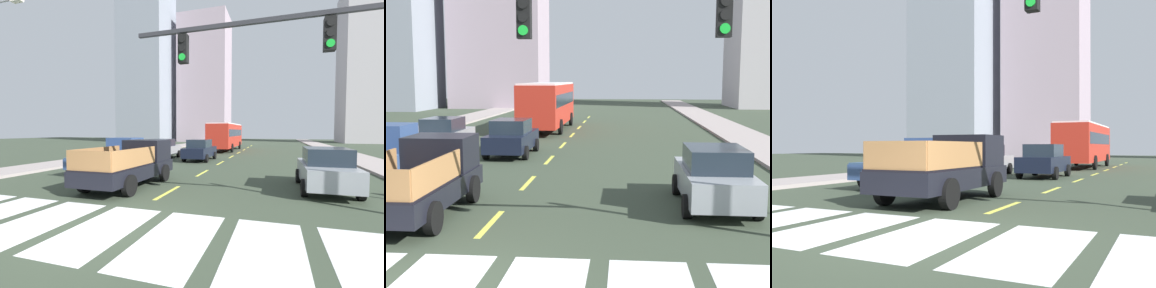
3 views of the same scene
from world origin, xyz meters
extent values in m
plane|color=#364131|center=(0.00, 0.00, 0.00)|extent=(160.00, 160.00, 0.00)
cube|color=gray|center=(10.61, 18.00, 0.07)|extent=(3.00, 110.00, 0.15)
cube|color=gray|center=(-10.61, 18.00, 0.07)|extent=(3.00, 110.00, 0.15)
cube|color=silver|center=(-1.91, 0.00, 0.00)|extent=(1.53, 3.43, 0.01)
cube|color=silver|center=(0.00, 0.00, 0.00)|extent=(1.53, 3.43, 0.01)
cube|color=silver|center=(1.91, 0.00, 0.00)|extent=(1.53, 3.43, 0.01)
cube|color=silver|center=(3.83, 0.00, 0.00)|extent=(1.53, 3.43, 0.01)
cube|color=silver|center=(5.74, 0.00, 0.00)|extent=(1.53, 3.43, 0.01)
cube|color=#D2D048|center=(0.00, 4.00, 0.00)|extent=(0.16, 2.40, 0.01)
cube|color=#D2D048|center=(0.00, 9.00, 0.00)|extent=(0.16, 2.40, 0.01)
cube|color=#D2D048|center=(0.00, 14.00, 0.00)|extent=(0.16, 2.40, 0.01)
cube|color=#D2D048|center=(0.00, 19.00, 0.00)|extent=(0.16, 2.40, 0.01)
cube|color=#D2D048|center=(0.00, 24.00, 0.00)|extent=(0.16, 2.40, 0.01)
cube|color=#D2D048|center=(0.00, 29.00, 0.00)|extent=(0.16, 2.40, 0.01)
cube|color=#D2D048|center=(0.00, 34.00, 0.00)|extent=(0.16, 2.40, 0.01)
cube|color=#D2D048|center=(0.00, 39.00, 0.00)|extent=(0.16, 2.40, 0.01)
cube|color=black|center=(-2.06, 4.56, 0.68)|extent=(1.96, 5.20, 0.56)
cube|color=black|center=(-2.06, 6.26, 1.46)|extent=(1.84, 1.60, 1.00)
cube|color=#19232D|center=(-2.06, 6.70, 1.64)|extent=(1.72, 0.08, 0.56)
cube|color=black|center=(-2.06, 3.61, 0.99)|extent=(1.84, 3.30, 0.06)
cylinder|color=black|center=(-3.04, 6.12, 0.40)|extent=(0.22, 0.80, 0.80)
cylinder|color=black|center=(-1.08, 6.12, 0.40)|extent=(0.22, 0.80, 0.80)
cylinder|color=black|center=(-3.04, 3.00, 0.40)|extent=(0.22, 0.80, 0.80)
cylinder|color=black|center=(-1.08, 3.00, 0.40)|extent=(0.22, 0.80, 0.80)
cube|color=#97693D|center=(-2.96, 3.61, 1.37)|extent=(0.06, 3.17, 0.70)
cube|color=#97693D|center=(-1.16, 3.61, 1.37)|extent=(0.06, 3.17, 0.70)
cube|color=#97693D|center=(-2.06, 2.02, 1.37)|extent=(1.80, 0.06, 0.70)
cube|color=navy|center=(-5.44, 7.97, 0.68)|extent=(1.96, 5.20, 0.56)
cube|color=navy|center=(-5.44, 9.67, 1.46)|extent=(1.84, 1.60, 1.00)
cube|color=#19232D|center=(-5.44, 10.11, 1.64)|extent=(1.72, 0.08, 0.56)
cube|color=#314C6F|center=(-5.44, 7.02, 0.99)|extent=(1.84, 3.30, 0.06)
cylinder|color=black|center=(-6.42, 9.53, 0.40)|extent=(0.22, 0.80, 0.80)
cylinder|color=black|center=(-4.46, 9.53, 0.40)|extent=(0.22, 0.80, 0.80)
cylinder|color=black|center=(-6.42, 6.41, 0.40)|extent=(0.22, 0.80, 0.80)
cylinder|color=black|center=(-4.46, 6.41, 0.40)|extent=(0.22, 0.80, 0.80)
cube|color=#B2281B|center=(-2.04, 27.18, 1.85)|extent=(2.50, 10.80, 2.70)
cube|color=#19232D|center=(-2.04, 27.18, 2.20)|extent=(2.52, 9.94, 0.80)
cube|color=silver|center=(-2.04, 27.18, 3.26)|extent=(2.40, 10.37, 0.12)
cylinder|color=black|center=(-3.29, 30.53, 0.50)|extent=(0.22, 1.00, 1.00)
cylinder|color=black|center=(-0.79, 30.53, 0.50)|extent=(0.22, 1.00, 1.00)
cylinder|color=black|center=(-3.29, 24.21, 0.50)|extent=(0.22, 1.00, 1.00)
cylinder|color=black|center=(-0.79, 24.21, 0.50)|extent=(0.22, 1.00, 1.00)
cube|color=gray|center=(-5.49, 15.86, 0.70)|extent=(1.80, 4.40, 0.76)
cube|color=#1E2833|center=(-5.49, 15.71, 1.40)|extent=(1.58, 2.11, 0.64)
cylinder|color=black|center=(-6.39, 17.22, 0.32)|extent=(0.22, 0.64, 0.64)
cylinder|color=black|center=(-4.59, 17.22, 0.32)|extent=(0.22, 0.64, 0.64)
cylinder|color=black|center=(-6.39, 14.49, 0.32)|extent=(0.22, 0.64, 0.64)
cylinder|color=black|center=(-4.59, 14.49, 0.32)|extent=(0.22, 0.64, 0.64)
cube|color=black|center=(-1.96, 15.26, 0.70)|extent=(1.80, 4.40, 0.76)
cube|color=#1E2833|center=(-1.96, 15.11, 1.40)|extent=(1.58, 2.11, 0.64)
cylinder|color=black|center=(-2.86, 16.62, 0.32)|extent=(0.22, 0.64, 0.64)
cylinder|color=black|center=(-1.06, 16.62, 0.32)|extent=(0.22, 0.64, 0.64)
cylinder|color=black|center=(-2.86, 13.89, 0.32)|extent=(0.22, 0.64, 0.64)
cylinder|color=black|center=(-1.06, 13.89, 0.32)|extent=(0.22, 0.64, 0.64)
cube|color=gray|center=(5.88, 6.32, 0.70)|extent=(1.80, 4.40, 0.76)
cube|color=#1E2833|center=(5.88, 6.17, 1.40)|extent=(1.58, 2.11, 0.64)
cylinder|color=black|center=(4.98, 7.68, 0.32)|extent=(0.22, 0.64, 0.64)
cylinder|color=black|center=(6.78, 7.68, 0.32)|extent=(0.22, 0.64, 0.64)
cylinder|color=black|center=(4.98, 4.95, 0.32)|extent=(0.22, 0.64, 0.64)
cylinder|color=black|center=(6.78, 4.95, 0.32)|extent=(0.22, 0.64, 0.64)
cube|color=#2D2D33|center=(4.76, 2.24, 5.40)|extent=(9.92, 0.12, 0.12)
cube|color=black|center=(5.25, 2.24, 4.85)|extent=(0.28, 0.24, 0.84)
cylinder|color=black|center=(5.25, 2.11, 5.11)|extent=(0.20, 0.04, 0.20)
cylinder|color=black|center=(5.25, 2.11, 4.85)|extent=(0.20, 0.04, 0.20)
cylinder|color=green|center=(5.25, 2.11, 4.59)|extent=(0.20, 0.04, 0.20)
cube|color=black|center=(1.28, 2.24, 4.85)|extent=(0.28, 0.24, 0.84)
cylinder|color=black|center=(1.28, 2.11, 5.11)|extent=(0.20, 0.04, 0.20)
cylinder|color=black|center=(1.28, 2.11, 4.85)|extent=(0.20, 0.04, 0.20)
cylinder|color=green|center=(1.28, 2.11, 4.59)|extent=(0.20, 0.04, 0.20)
cube|color=gray|center=(-8.92, 4.41, 8.80)|extent=(1.80, 0.10, 0.10)
cube|color=silver|center=(-8.02, 4.41, 8.70)|extent=(0.60, 0.28, 0.16)
cube|color=#AAA4A8|center=(20.39, 57.35, 15.65)|extent=(7.56, 10.38, 31.30)
cube|color=#9D8A97|center=(-12.22, 54.81, 14.40)|extent=(11.02, 8.86, 28.80)
camera|label=1|loc=(4.00, -5.32, 2.38)|focal=24.56mm
camera|label=2|loc=(3.33, -8.03, 3.64)|focal=47.04mm
camera|label=3|loc=(3.87, -6.43, 1.57)|focal=39.88mm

